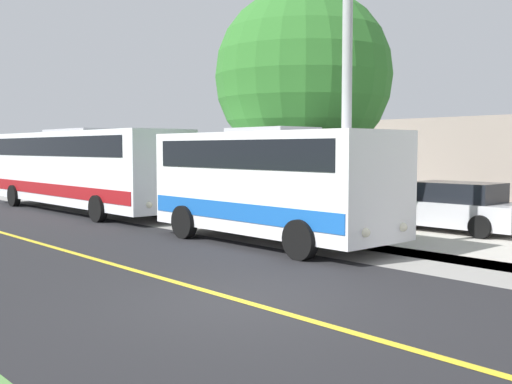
{
  "coord_description": "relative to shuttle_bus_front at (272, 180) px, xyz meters",
  "views": [
    {
      "loc": [
        6.25,
        7.3,
        2.44
      ],
      "look_at": [
        -3.5,
        -3.55,
        1.4
      ],
      "focal_mm": 42.85,
      "sensor_mm": 36.0,
      "label": 1
    }
  ],
  "objects": [
    {
      "name": "street_light_pole",
      "position": [
        -0.36,
        2.04,
        2.77
      ],
      "size": [
        1.97,
        0.24,
        7.98
      ],
      "color": "#9E9EA3",
      "rests_on": "ground"
    },
    {
      "name": "road_centre_line",
      "position": [
        4.51,
        4.06,
        -1.62
      ],
      "size": [
        0.16,
        100.0,
        0.0
      ],
      "primitive_type": "cube",
      "color": "gold",
      "rests_on": "ground"
    },
    {
      "name": "shuttle_bus_front",
      "position": [
        0.0,
        0.0,
        0.0
      ],
      "size": [
        2.67,
        7.15,
        2.97
      ],
      "color": "white",
      "rests_on": "ground"
    },
    {
      "name": "transit_bus_rear",
      "position": [
        -0.01,
        -10.83,
        0.12
      ],
      "size": [
        2.69,
        12.11,
        3.18
      ],
      "color": "white",
      "rests_on": "ground"
    },
    {
      "name": "sidewalk",
      "position": [
        -0.69,
        4.06,
        -1.63
      ],
      "size": [
        2.4,
        100.0,
        0.01
      ],
      "primitive_type": "cube",
      "color": "gray",
      "rests_on": "ground"
    },
    {
      "name": "ground_plane",
      "position": [
        4.51,
        4.06,
        -1.63
      ],
      "size": [
        120.0,
        120.0,
        0.0
      ],
      "primitive_type": "plane",
      "color": "#548442"
    },
    {
      "name": "tree_curbside",
      "position": [
        -2.89,
        -1.67,
        2.99
      ],
      "size": [
        5.4,
        5.4,
        7.33
      ],
      "color": "brown",
      "rests_on": "ground"
    },
    {
      "name": "road_surface",
      "position": [
        4.51,
        4.06,
        -1.63
      ],
      "size": [
        8.0,
        100.0,
        0.01
      ],
      "primitive_type": "cube",
      "color": "black",
      "rests_on": "ground"
    },
    {
      "name": "parked_car_near",
      "position": [
        -5.59,
        1.88,
        -0.94
      ],
      "size": [
        2.12,
        4.45,
        1.45
      ],
      "color": "silver",
      "rests_on": "ground"
    }
  ]
}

